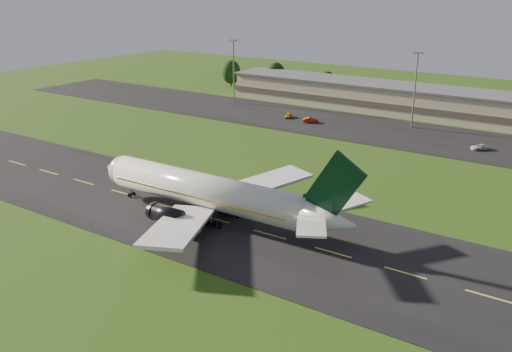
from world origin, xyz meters
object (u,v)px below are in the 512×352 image
Objects in this scene: terminal at (437,104)px; light_mast_west at (234,64)px; service_vehicle_c at (480,147)px; service_vehicle_b at (311,120)px; service_vehicle_a at (288,115)px; light_mast_centre at (416,81)px; airliner at (210,192)px.

light_mast_west reaches higher than terminal.
service_vehicle_b is at bearing -139.26° from service_vehicle_c.
light_mast_west is 5.11× the size of service_vehicle_a.
light_mast_centre is 4.58× the size of service_vehicle_c.
airliner is 96.45m from terminal.
airliner is at bearing -94.26° from light_mast_centre.
light_mast_centre is at bearing -96.91° from service_vehicle_b.
airliner reaches higher than service_vehicle_c.
light_mast_centre is at bearing 84.79° from airliner.
airliner reaches higher than terminal.
service_vehicle_c is at bearing -29.98° from light_mast_centre.
service_vehicle_b is 46.26m from service_vehicle_c.
service_vehicle_c is (20.90, -12.05, -12.02)m from light_mast_centre.
service_vehicle_a is 8.49m from service_vehicle_b.
light_mast_west is at bearing 43.21° from service_vehicle_b.
service_vehicle_a is at bearing -144.32° from terminal.
service_vehicle_a is (-27.72, 70.98, -3.88)m from airliner.
airliner is 72.10m from service_vehicle_b.
light_mast_west is 60.00m from light_mast_centre.
light_mast_west is 30.28m from service_vehicle_a.
light_mast_west and light_mast_centre have the same top height.
service_vehicle_c is (19.49, -28.24, -3.27)m from terminal.
light_mast_centre is at bearing -3.92° from service_vehicle_a.
service_vehicle_b is (-19.39, 69.33, -3.84)m from airliner.
terminal reaches higher than service_vehicle_b.
terminal is at bearing 84.67° from airliner.
light_mast_west is at bearing -146.00° from service_vehicle_c.
service_vehicle_b is at bearing -134.91° from terminal.
terminal is at bearing 14.76° from light_mast_west.
light_mast_centre is 5.11× the size of service_vehicle_a.
service_vehicle_b is at bearing -30.06° from service_vehicle_a.
airliner is at bearing -94.38° from terminal.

